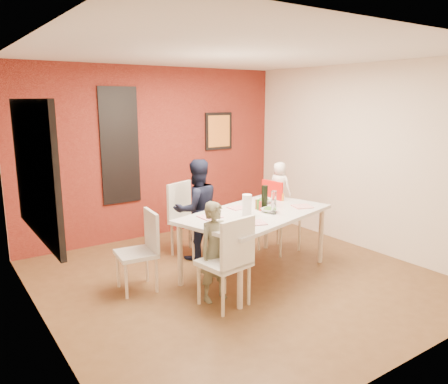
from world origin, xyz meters
TOP-DOWN VIEW (x-y plane):
  - ground at (0.00, 0.00)m, footprint 4.50×4.50m
  - ceiling at (0.00, 0.00)m, footprint 4.50×4.50m
  - wall_back at (0.00, 2.25)m, footprint 4.50×0.02m
  - wall_front at (0.00, -2.25)m, footprint 4.50×0.02m
  - wall_left at (-2.25, 0.00)m, footprint 0.02×4.50m
  - wall_right at (2.25, 0.00)m, footprint 0.02×4.50m
  - brick_accent_wall at (0.00, 2.23)m, footprint 4.50×0.02m
  - picture_window_frame at (-2.22, 0.20)m, footprint 0.05×1.70m
  - picture_window_pane at (-2.21, 0.20)m, footprint 0.02×1.55m
  - glassblock_strip at (-0.60, 2.21)m, footprint 0.55×0.03m
  - glassblock_surround at (-0.60, 2.21)m, footprint 0.60×0.03m
  - art_print_frame at (1.20, 2.21)m, footprint 0.54×0.03m
  - art_print_canvas at (1.20, 2.19)m, footprint 0.44×0.01m
  - dining_table at (0.28, 0.01)m, footprint 2.16×1.55m
  - chair_near at (-0.53, -0.58)m, footprint 0.53×0.53m
  - chair_far at (-0.07, 1.16)m, footprint 0.61×0.61m
  - chair_left at (-1.08, 0.39)m, footprint 0.48×0.48m
  - high_chair at (1.06, 0.48)m, footprint 0.50×0.50m
  - child_near at (-0.55, -0.33)m, footprint 0.43×0.30m
  - child_far at (-0.04, 0.91)m, footprint 0.72×0.58m
  - toddler at (1.09, 0.48)m, footprint 0.31×0.39m
  - plate_near_left at (-0.04, -0.38)m, footprint 0.28×0.28m
  - plate_far_mid at (0.21, 0.30)m, footprint 0.21×0.21m
  - plate_near_right at (0.96, -0.13)m, footprint 0.29×0.29m
  - plate_far_left at (-0.32, 0.13)m, footprint 0.24×0.24m
  - salad_bowl_a at (0.42, -0.09)m, footprint 0.23×0.23m
  - salad_bowl_b at (0.69, 0.34)m, footprint 0.29×0.29m
  - wine_bottle at (0.48, 0.08)m, footprint 0.08×0.08m
  - wine_glass_a at (0.40, -0.19)m, footprint 0.06×0.06m
  - wine_glass_b at (0.67, 0.12)m, footprint 0.07×0.07m
  - paper_towel_roll at (0.10, -0.05)m, footprint 0.11×0.11m
  - condiment_red at (0.37, 0.03)m, footprint 0.03×0.03m
  - condiment_green at (0.37, 0.07)m, footprint 0.04×0.04m
  - condiment_brown at (0.38, 0.12)m, footprint 0.03×0.03m
  - sippy_cup at (0.97, 0.30)m, footprint 0.06×0.06m

SIDE VIEW (x-z plane):
  - ground at x=0.00m, z-range 0.00..0.00m
  - chair_left at x=-1.08m, z-range 0.05..0.99m
  - child_near at x=-0.55m, z-range 0.00..1.12m
  - chair_near at x=-0.53m, z-range 0.06..1.07m
  - chair_far at x=-0.07m, z-range 0.06..1.09m
  - high_chair at x=1.06m, z-range 0.11..1.18m
  - child_far at x=-0.04m, z-range 0.00..1.40m
  - dining_table at x=0.28m, z-range 0.33..1.14m
  - plate_far_mid at x=0.21m, z-range 0.81..0.82m
  - plate_near_left at x=-0.04m, z-range 0.81..0.82m
  - plate_near_right at x=0.96m, z-range 0.81..0.82m
  - plate_far_left at x=-0.32m, z-range 0.81..0.82m
  - salad_bowl_a at x=0.42m, z-range 0.81..0.86m
  - salad_bowl_b at x=0.69m, z-range 0.81..0.87m
  - sippy_cup at x=0.97m, z-range 0.81..0.91m
  - condiment_red at x=0.37m, z-range 0.81..0.93m
  - condiment_brown at x=0.38m, z-range 0.81..0.94m
  - condiment_green at x=0.37m, z-range 0.81..0.95m
  - wine_glass_a at x=0.40m, z-range 0.81..0.99m
  - wine_glass_b at x=0.67m, z-range 0.81..1.01m
  - paper_towel_roll at x=0.10m, z-range 0.81..1.07m
  - wine_bottle at x=0.48m, z-range 0.81..1.12m
  - toddler at x=1.09m, z-range 0.63..1.32m
  - wall_back at x=0.00m, z-range 0.00..2.70m
  - wall_front at x=0.00m, z-range 0.00..2.70m
  - wall_left at x=-2.25m, z-range 0.00..2.70m
  - wall_right at x=2.25m, z-range 0.00..2.70m
  - brick_accent_wall at x=0.00m, z-range 0.00..2.70m
  - glassblock_strip at x=-0.60m, z-range 0.65..2.35m
  - glassblock_surround at x=-0.60m, z-range 0.62..2.38m
  - picture_window_frame at x=-2.22m, z-range 0.90..2.20m
  - picture_window_pane at x=-2.21m, z-range 0.98..2.12m
  - art_print_frame at x=1.20m, z-range 1.33..1.97m
  - art_print_canvas at x=1.20m, z-range 1.38..1.92m
  - ceiling at x=0.00m, z-range 2.69..2.71m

